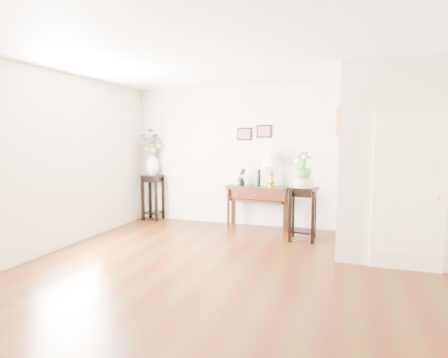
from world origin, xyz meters
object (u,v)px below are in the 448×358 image
at_px(table_lamp, 271,169).
at_px(plant_stand_a, 153,197).
at_px(console_table, 257,207).
at_px(plant_stand_b, 303,214).

relative_size(table_lamp, plant_stand_a, 0.69).
height_order(console_table, plant_stand_a, plant_stand_a).
bearing_deg(console_table, plant_stand_a, -170.86).
relative_size(console_table, plant_stand_a, 1.26).
bearing_deg(table_lamp, console_table, 180.00).
height_order(table_lamp, plant_stand_a, table_lamp).
xyz_separation_m(table_lamp, plant_stand_a, (-2.59, 0.00, -0.69)).
distance_m(console_table, plant_stand_a, 2.32).
height_order(plant_stand_a, plant_stand_b, plant_stand_a).
distance_m(console_table, table_lamp, 0.81).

